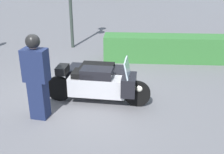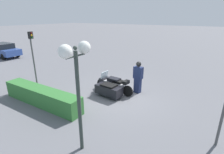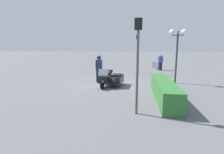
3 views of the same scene
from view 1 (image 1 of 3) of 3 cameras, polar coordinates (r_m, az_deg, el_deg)
The scene contains 4 objects.
ground_plane at distance 7.11m, azimuth -7.60°, elevation -4.35°, with size 160.00×160.00×0.00m, color slate.
police_motorcycle at distance 6.96m, azimuth -2.23°, elevation -0.55°, with size 2.53×1.44×1.15m.
officer_rider at distance 6.05m, azimuth -15.08°, elevation 0.29°, with size 0.55×0.39×1.87m.
hedge_bush_curbside at distance 9.74m, azimuth 13.01°, elevation 5.65°, with size 4.89×0.79×0.86m, color #337033.
Camera 1 is at (1.33, -6.18, 3.24)m, focal length 45.00 mm.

